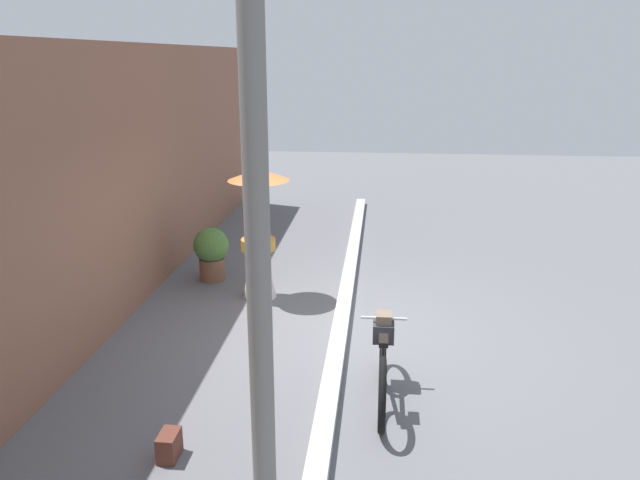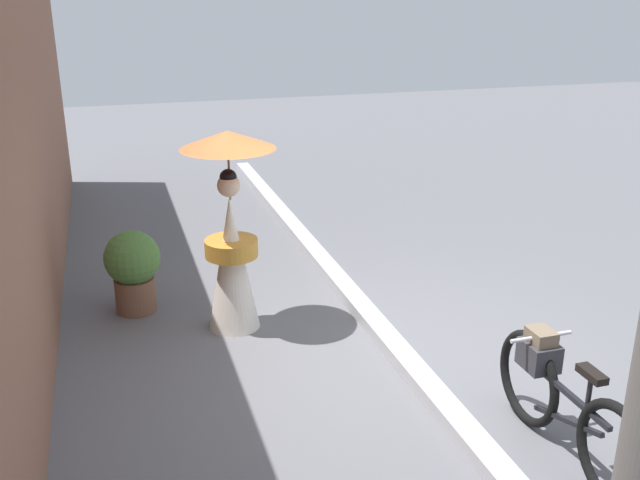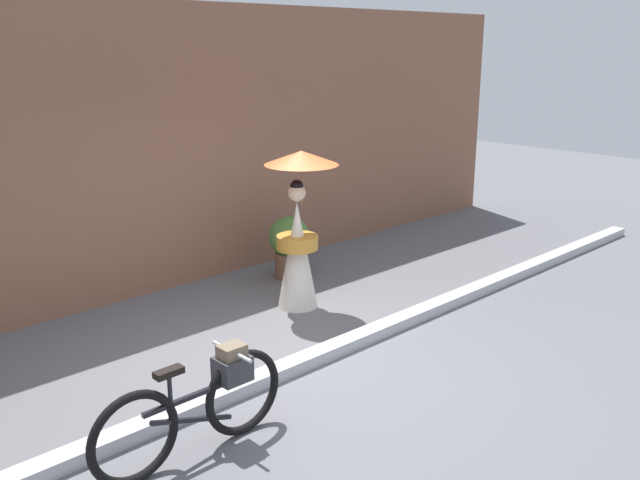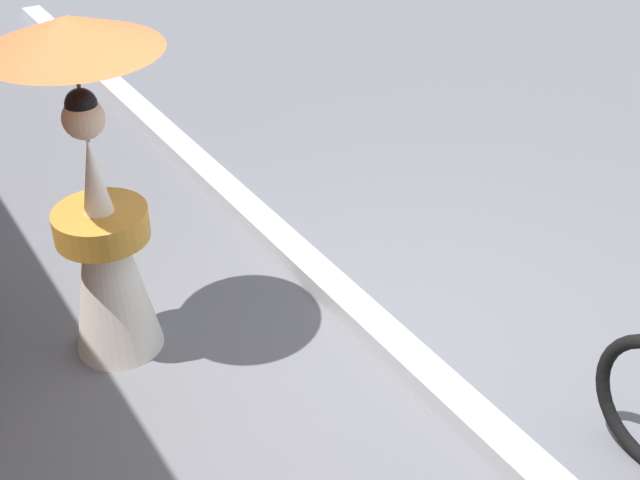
% 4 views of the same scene
% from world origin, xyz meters
% --- Properties ---
extents(ground_plane, '(30.00, 30.00, 0.00)m').
position_xyz_m(ground_plane, '(0.00, 0.00, 0.00)').
color(ground_plane, slate).
extents(sidewalk_curb, '(14.00, 0.20, 0.12)m').
position_xyz_m(sidewalk_curb, '(0.00, 0.00, 0.06)').
color(sidewalk_curb, '#B2B2B7').
rests_on(sidewalk_curb, ground_plane).
extents(bicycle_near_officer, '(1.68, 0.48, 0.80)m').
position_xyz_m(bicycle_near_officer, '(-1.57, -0.53, 0.42)').
color(bicycle_near_officer, black).
rests_on(bicycle_near_officer, ground_plane).
extents(person_with_parasol, '(0.86, 0.86, 1.87)m').
position_xyz_m(person_with_parasol, '(1.03, 1.25, 0.97)').
color(person_with_parasol, silver).
rests_on(person_with_parasol, ground_plane).
extents(potted_plant_by_door, '(0.56, 0.54, 0.84)m').
position_xyz_m(potted_plant_by_door, '(1.66, 2.12, 0.47)').
color(potted_plant_by_door, brown).
rests_on(potted_plant_by_door, ground_plane).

